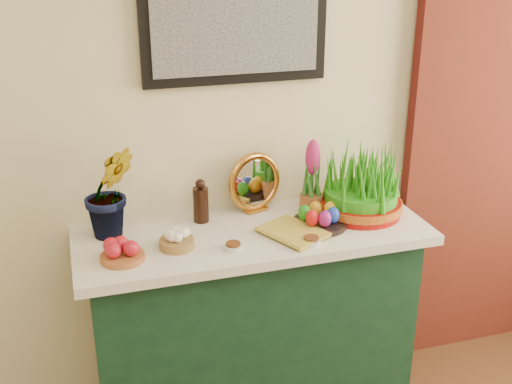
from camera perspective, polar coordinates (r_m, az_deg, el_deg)
sideboard at (r=2.79m, az=-0.31°, el=-11.99°), size 1.30×0.45×0.85m
tablecloth at (r=2.56m, az=-0.33°, el=-3.74°), size 1.40×0.55×0.04m
hyacinth_green at (r=2.48m, az=-12.96°, el=1.31°), size 0.27×0.24×0.48m
apple_bowl at (r=2.36m, az=-11.82°, el=-5.21°), size 0.18×0.18×0.08m
garlic_basket at (r=2.42m, az=-7.08°, el=-4.29°), size 0.14×0.14×0.07m
vinegar_cruet at (r=2.60m, az=-4.93°, el=-0.97°), size 0.06×0.06×0.18m
mirror at (r=2.68m, az=-0.13°, el=0.81°), size 0.26×0.13×0.25m
book at (r=2.44m, az=1.81°, el=-4.18°), size 0.26×0.29×0.03m
spice_dish_left at (r=2.40m, az=-2.03°, el=-4.85°), size 0.07×0.07×0.03m
spice_dish_right at (r=2.44m, az=4.92°, el=-4.34°), size 0.07×0.07×0.03m
egg_plate at (r=2.58m, az=5.68°, el=-2.36°), size 0.27×0.27×0.09m
hyacinth_pink at (r=2.66m, az=5.00°, el=1.05°), size 0.10×0.10×0.32m
wheatgrass_sabzeh at (r=2.68m, az=9.36°, el=0.54°), size 0.35×0.35×0.29m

